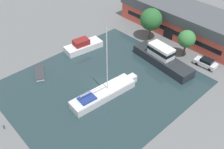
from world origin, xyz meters
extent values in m
plane|color=slate|center=(0.00, 0.00, 0.00)|extent=(440.00, 440.00, 0.00)
cube|color=#23383D|center=(0.00, 0.00, 0.00)|extent=(26.06, 30.42, 0.01)
cube|color=#C64C3D|center=(-1.88, 25.36, 1.86)|extent=(28.80, 10.15, 3.71)
cube|color=#474C51|center=(-1.88, 25.36, 4.73)|extent=(29.66, 10.45, 2.05)
cube|color=black|center=(-1.96, 20.51, 1.30)|extent=(2.40, 0.10, 2.60)
cube|color=black|center=(-1.96, 20.52, 2.04)|extent=(24.34, 0.45, 0.93)
cylinder|color=brown|center=(-4.61, 17.54, 1.41)|extent=(0.37, 0.37, 2.82)
sphere|color=#28602D|center=(-4.61, 17.54, 4.54)|extent=(4.58, 4.58, 4.58)
cylinder|color=brown|center=(4.28, 17.35, 1.31)|extent=(0.36, 0.36, 2.61)
sphere|color=#387A3D|center=(4.28, 17.35, 3.85)|extent=(3.30, 3.30, 3.30)
cube|color=silver|center=(8.95, 17.49, 0.66)|extent=(4.21, 2.05, 0.76)
cube|color=black|center=(9.12, 17.50, 1.31)|extent=(2.23, 1.72, 0.55)
cube|color=black|center=(8.04, 17.44, 1.29)|extent=(0.12, 1.46, 0.44)
cylinder|color=black|center=(7.73, 16.61, 0.30)|extent=(0.61, 0.23, 0.60)
cylinder|color=black|center=(7.63, 18.23, 0.30)|extent=(0.61, 0.23, 0.60)
cylinder|color=black|center=(10.27, 16.75, 0.30)|extent=(0.61, 0.23, 0.60)
cylinder|color=black|center=(10.18, 18.37, 0.30)|extent=(0.61, 0.23, 0.60)
cube|color=silver|center=(2.33, -1.77, 0.64)|extent=(3.54, 11.32, 1.26)
cube|color=silver|center=(2.79, 4.39, 0.64)|extent=(1.31, 1.29, 1.26)
cube|color=silver|center=(2.33, -1.77, 1.31)|extent=(3.40, 10.87, 0.08)
cylinder|color=silver|center=(2.39, -0.94, 6.68)|extent=(0.16, 0.16, 10.67)
cylinder|color=silver|center=(2.21, -3.44, 2.45)|extent=(0.49, 5.01, 0.12)
cube|color=navy|center=(2.10, -4.83, 1.50)|extent=(2.08, 2.59, 0.30)
cube|color=#23282D|center=(3.09, 12.19, 0.79)|extent=(12.81, 4.50, 1.57)
cube|color=black|center=(3.09, 12.19, 0.15)|extent=(12.95, 4.58, 0.18)
cube|color=white|center=(2.47, 12.25, 2.58)|extent=(4.98, 2.83, 2.00)
cube|color=black|center=(2.47, 12.25, 2.78)|extent=(5.08, 2.91, 0.64)
cube|color=silver|center=(-9.79, -6.23, 0.22)|extent=(4.33, 3.14, 0.42)
cube|color=#333338|center=(-9.79, -6.23, 0.46)|extent=(4.52, 3.30, 0.08)
cube|color=white|center=(-10.87, 4.52, 0.63)|extent=(3.87, 7.92, 1.26)
cube|color=maroon|center=(-10.93, 4.06, 1.83)|extent=(2.40, 3.28, 1.13)
cylinder|color=#47474C|center=(-2.28, -16.16, 0.28)|extent=(0.22, 0.22, 0.55)
sphere|color=#47474C|center=(-2.28, -16.16, 0.62)|extent=(0.24, 0.24, 0.24)
camera|label=1|loc=(24.48, -20.42, 27.73)|focal=40.00mm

